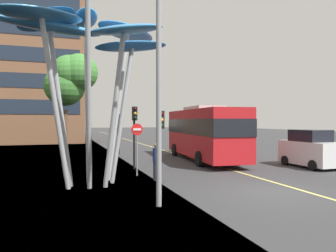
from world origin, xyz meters
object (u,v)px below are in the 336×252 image
traffic_light_island_mid (118,126)px  car_parked_mid (310,150)px  red_bus (203,131)px  traffic_light_kerb_near (161,131)px  leaf_sculpture (86,28)px  traffic_light_opposite (119,126)px  pedestrian (156,162)px  street_lamp (171,53)px  traffic_light_kerb_far (135,124)px  no_entry_sign (137,141)px

traffic_light_island_mid → car_parked_mid: 13.43m
red_bus → traffic_light_kerb_near: 8.90m
leaf_sculpture → traffic_light_opposite: (3.57, 12.69, -4.43)m
car_parked_mid → pedestrian: (-10.09, -1.22, -0.18)m
red_bus → leaf_sculpture: 11.82m
street_lamp → pedestrian: size_ratio=4.51×
traffic_light_opposite → red_bus: bearing=-50.6°
traffic_light_kerb_far → traffic_light_opposite: 8.66m
street_lamp → pedestrian: (0.77, 4.39, -4.19)m
traffic_light_kerb_far → red_bus: bearing=24.8°
traffic_light_kerb_far → no_entry_sign: bearing=-99.3°
leaf_sculpture → pedestrian: 6.76m
red_bus → traffic_light_island_mid: (-5.55, 3.39, 0.31)m
traffic_light_kerb_near → car_parked_mid: traffic_light_kerb_near is taller
traffic_light_kerb_far → street_lamp: bearing=-93.9°
leaf_sculpture → car_parked_mid: bearing=6.3°
traffic_light_opposite → pedestrian: 12.54m
traffic_light_opposite → pedestrian: traffic_light_opposite is taller
traffic_light_island_mid → traffic_light_opposite: bearing=78.3°
traffic_light_kerb_far → traffic_light_opposite: size_ratio=1.10×
no_entry_sign → traffic_light_island_mid: bearing=87.3°
traffic_light_kerb_near → street_lamp: 4.62m
red_bus → traffic_light_kerb_near: size_ratio=3.31×
car_parked_mid → leaf_sculpture: bearing=-173.7°
traffic_light_island_mid → leaf_sculpture: bearing=-106.8°
traffic_light_kerb_far → traffic_light_kerb_near: bearing=-87.5°
traffic_light_kerb_far → no_entry_sign: size_ratio=1.36×
traffic_light_kerb_far → traffic_light_island_mid: size_ratio=1.10×
leaf_sculpture → traffic_light_kerb_near: 5.50m
traffic_light_island_mid → pedestrian: (0.19, -9.76, -1.51)m
traffic_light_kerb_near → no_entry_sign: (-0.56, 2.30, -0.60)m
leaf_sculpture → car_parked_mid: (13.30, 1.47, -5.76)m
leaf_sculpture → street_lamp: size_ratio=1.16×
traffic_light_opposite → car_parked_mid: bearing=-49.1°
traffic_light_kerb_near → traffic_light_opposite: traffic_light_opposite is taller
traffic_light_opposite → street_lamp: size_ratio=0.41×
leaf_sculpture → red_bus: bearing=37.7°
traffic_light_island_mid → pedestrian: 9.88m
red_bus → traffic_light_island_mid: red_bus is taller
red_bus → street_lamp: street_lamp is taller
traffic_light_kerb_far → traffic_light_island_mid: (0.01, 5.96, -0.24)m
traffic_light_opposite → traffic_light_kerb_near: bearing=-91.6°
traffic_light_opposite → car_parked_mid: size_ratio=0.87×
leaf_sculpture → traffic_light_island_mid: size_ratio=2.80×
car_parked_mid → no_entry_sign: no_entry_sign is taller
traffic_light_kerb_far → street_lamp: (-0.56, -8.19, 2.44)m
red_bus → traffic_light_kerb_near: (-5.37, -7.09, 0.29)m
leaf_sculpture → traffic_light_kerb_far: size_ratio=2.54×
leaf_sculpture → no_entry_sign: leaf_sculpture is taller
no_entry_sign → traffic_light_kerb_near: bearing=-76.2°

